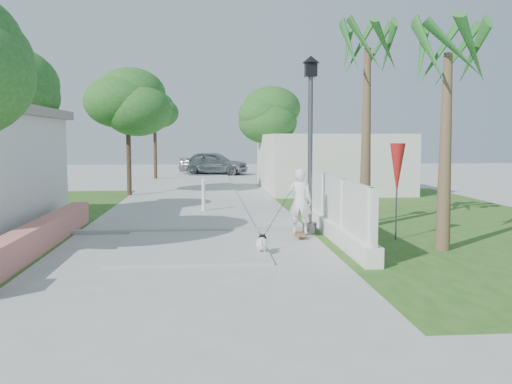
{
  "coord_description": "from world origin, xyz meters",
  "views": [
    {
      "loc": [
        0.36,
        -8.58,
        2.41
      ],
      "look_at": [
        1.53,
        5.3,
        1.1
      ],
      "focal_mm": 40.0,
      "sensor_mm": 36.0,
      "label": 1
    }
  ],
  "objects": [
    {
      "name": "parked_car",
      "position": [
        0.73,
        29.68,
        0.78
      ],
      "size": [
        4.9,
        3.17,
        1.55
      ],
      "primitive_type": "imported",
      "rotation": [
        0.0,
        0.0,
        1.25
      ],
      "color": "#A3A6AA",
      "rests_on": "ground"
    },
    {
      "name": "tree_left_mid",
      "position": [
        -5.48,
        8.48,
        3.5
      ],
      "size": [
        3.2,
        3.2,
        4.85
      ],
      "color": "#4C3826",
      "rests_on": "ground"
    },
    {
      "name": "ground",
      "position": [
        0.0,
        0.0,
        0.0
      ],
      "size": [
        90.0,
        90.0,
        0.0
      ],
      "primitive_type": "plane",
      "color": "#B7B7B2",
      "rests_on": "ground"
    },
    {
      "name": "skateboarder",
      "position": [
        2.06,
        4.39,
        0.74
      ],
      "size": [
        1.44,
        2.12,
        1.68
      ],
      "rotation": [
        0.0,
        0.0,
        2.81
      ],
      "color": "#97613C",
      "rests_on": "ground"
    },
    {
      "name": "patio_umbrella",
      "position": [
        4.8,
        4.5,
        1.69
      ],
      "size": [
        0.36,
        0.36,
        2.3
      ],
      "color": "#59595E",
      "rests_on": "ground"
    },
    {
      "name": "grass_right",
      "position": [
        7.0,
        8.0,
        0.01
      ],
      "size": [
        8.0,
        20.0,
        0.01
      ],
      "primitive_type": "cube",
      "color": "#2B591C",
      "rests_on": "ground"
    },
    {
      "name": "palm_near",
      "position": [
        5.4,
        3.2,
        3.95
      ],
      "size": [
        1.8,
        1.8,
        4.7
      ],
      "color": "brown",
      "rests_on": "ground"
    },
    {
      "name": "pink_wall",
      "position": [
        -3.3,
        3.55,
        0.31
      ],
      "size": [
        0.45,
        8.2,
        0.8
      ],
      "color": "#D8796F",
      "rests_on": "ground"
    },
    {
      "name": "lattice_fence",
      "position": [
        3.4,
        5.0,
        0.54
      ],
      "size": [
        0.35,
        7.0,
        1.5
      ],
      "color": "white",
      "rests_on": "ground"
    },
    {
      "name": "tree_path_right",
      "position": [
        3.22,
        19.98,
        3.49
      ],
      "size": [
        3.0,
        3.0,
        4.79
      ],
      "color": "#4C3826",
      "rests_on": "ground"
    },
    {
      "name": "bollard",
      "position": [
        0.2,
        10.0,
        0.58
      ],
      "size": [
        0.14,
        0.14,
        1.09
      ],
      "color": "white",
      "rests_on": "ground"
    },
    {
      "name": "tree_path_far",
      "position": [
        -2.78,
        25.98,
        3.82
      ],
      "size": [
        3.2,
        3.2,
        5.17
      ],
      "color": "#4C3826",
      "rests_on": "ground"
    },
    {
      "name": "tree_path_left",
      "position": [
        -2.98,
        15.98,
        3.82
      ],
      "size": [
        3.4,
        3.4,
        5.23
      ],
      "color": "#4C3826",
      "rests_on": "ground"
    },
    {
      "name": "dog",
      "position": [
        1.48,
        3.17,
        0.22
      ],
      "size": [
        0.32,
        0.59,
        0.41
      ],
      "rotation": [
        0.0,
        0.0,
        -0.15
      ],
      "color": "silver",
      "rests_on": "ground"
    },
    {
      "name": "palm_far",
      "position": [
        4.6,
        6.5,
        4.48
      ],
      "size": [
        1.8,
        1.8,
        5.3
      ],
      "color": "brown",
      "rests_on": "ground"
    },
    {
      "name": "street_lamp",
      "position": [
        2.9,
        5.5,
        2.43
      ],
      "size": [
        0.44,
        0.44,
        4.44
      ],
      "color": "#59595E",
      "rests_on": "ground"
    },
    {
      "name": "path_strip",
      "position": [
        0.0,
        20.0,
        0.03
      ],
      "size": [
        3.2,
        36.0,
        0.06
      ],
      "primitive_type": "cube",
      "color": "#B7B7B2",
      "rests_on": "ground"
    },
    {
      "name": "curb",
      "position": [
        0.0,
        6.0,
        0.05
      ],
      "size": [
        6.5,
        0.25,
        0.1
      ],
      "primitive_type": "cube",
      "color": "#999993",
      "rests_on": "ground"
    },
    {
      "name": "building_right",
      "position": [
        6.0,
        18.0,
        1.3
      ],
      "size": [
        6.0,
        8.0,
        2.6
      ],
      "primitive_type": "cube",
      "color": "silver",
      "rests_on": "ground"
    }
  ]
}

